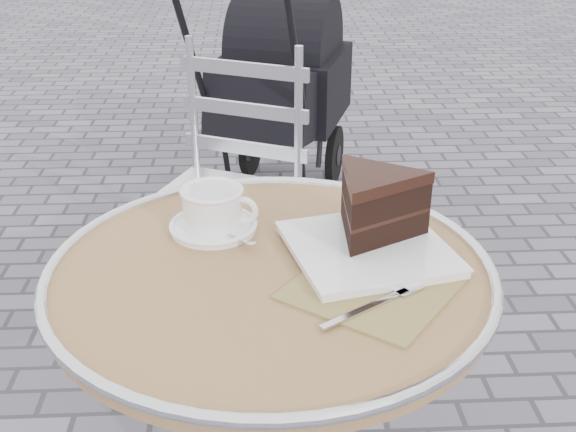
{
  "coord_description": "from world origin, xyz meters",
  "views": [
    {
      "loc": [
        -0.02,
        -0.99,
        1.31
      ],
      "look_at": [
        0.03,
        0.09,
        0.78
      ],
      "focal_mm": 45.0,
      "sensor_mm": 36.0,
      "label": 1
    }
  ],
  "objects_px": {
    "cafe_table": "(271,352)",
    "baby_stroller": "(278,100)",
    "cappuccino_set": "(214,212)",
    "cake_plate_set": "(373,215)",
    "bistro_chair": "(235,163)"
  },
  "relations": [
    {
      "from": "cafe_table",
      "to": "baby_stroller",
      "type": "bearing_deg",
      "value": 87.38
    },
    {
      "from": "cappuccino_set",
      "to": "baby_stroller",
      "type": "height_order",
      "value": "baby_stroller"
    },
    {
      "from": "cappuccino_set",
      "to": "cake_plate_set",
      "type": "xyz_separation_m",
      "value": [
        0.27,
        -0.08,
        0.03
      ]
    },
    {
      "from": "cappuccino_set",
      "to": "cafe_table",
      "type": "bearing_deg",
      "value": -40.99
    },
    {
      "from": "bistro_chair",
      "to": "baby_stroller",
      "type": "distance_m",
      "value": 0.95
    },
    {
      "from": "cappuccino_set",
      "to": "cake_plate_set",
      "type": "relative_size",
      "value": 0.4
    },
    {
      "from": "cake_plate_set",
      "to": "bistro_chair",
      "type": "xyz_separation_m",
      "value": [
        -0.25,
        0.87,
        -0.25
      ]
    },
    {
      "from": "cake_plate_set",
      "to": "baby_stroller",
      "type": "bearing_deg",
      "value": 79.11
    },
    {
      "from": "cappuccino_set",
      "to": "bistro_chair",
      "type": "bearing_deg",
      "value": 103.52
    },
    {
      "from": "cafe_table",
      "to": "cappuccino_set",
      "type": "bearing_deg",
      "value": 124.26
    },
    {
      "from": "baby_stroller",
      "to": "bistro_chair",
      "type": "bearing_deg",
      "value": -81.79
    },
    {
      "from": "bistro_chair",
      "to": "baby_stroller",
      "type": "relative_size",
      "value": 0.86
    },
    {
      "from": "cake_plate_set",
      "to": "bistro_chair",
      "type": "height_order",
      "value": "bistro_chair"
    },
    {
      "from": "cake_plate_set",
      "to": "baby_stroller",
      "type": "xyz_separation_m",
      "value": [
        -0.09,
        1.8,
        -0.36
      ]
    },
    {
      "from": "cappuccino_set",
      "to": "cake_plate_set",
      "type": "distance_m",
      "value": 0.28
    }
  ]
}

